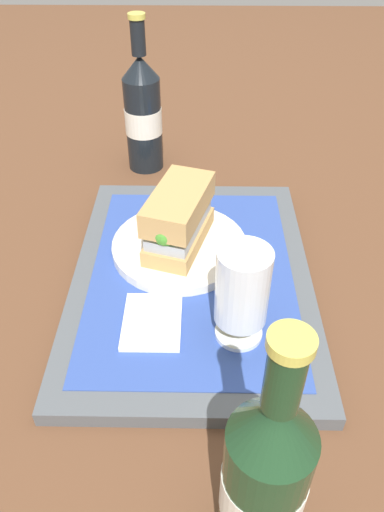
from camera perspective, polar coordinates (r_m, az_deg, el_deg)
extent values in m
plane|color=brown|center=(0.69, 0.00, -3.20)|extent=(3.00, 3.00, 0.00)
cube|color=#4C5156|center=(0.68, 0.00, -2.58)|extent=(0.44, 0.32, 0.02)
cube|color=#2D4793|center=(0.67, 0.00, -1.92)|extent=(0.38, 0.27, 0.00)
cylinder|color=silver|center=(0.70, -1.45, 1.11)|extent=(0.19, 0.19, 0.01)
cube|color=tan|center=(0.69, -1.48, 2.34)|extent=(0.14, 0.10, 0.02)
cube|color=#9EA3A8|center=(0.68, -1.51, 3.67)|extent=(0.13, 0.09, 0.02)
cube|color=silver|center=(0.67, -1.52, 4.49)|extent=(0.12, 0.08, 0.01)
sphere|color=#47932D|center=(0.63, -3.05, 2.67)|extent=(0.04, 0.04, 0.04)
cube|color=tan|center=(0.66, -1.56, 6.05)|extent=(0.14, 0.10, 0.04)
cylinder|color=silver|center=(0.59, 5.36, -8.72)|extent=(0.06, 0.06, 0.01)
cylinder|color=silver|center=(0.58, 5.45, -7.75)|extent=(0.01, 0.01, 0.02)
cylinder|color=silver|center=(0.54, 5.83, -3.52)|extent=(0.06, 0.06, 0.09)
cylinder|color=gold|center=(0.55, 5.74, -4.62)|extent=(0.06, 0.06, 0.07)
cylinder|color=white|center=(0.53, 6.00, -1.68)|extent=(0.05, 0.05, 0.01)
cube|color=white|center=(0.61, -4.60, -7.51)|extent=(0.09, 0.07, 0.01)
cylinder|color=#19381E|center=(0.43, 7.99, -25.44)|extent=(0.06, 0.06, 0.17)
cylinder|color=silver|center=(0.42, 8.10, -24.98)|extent=(0.07, 0.07, 0.05)
cone|color=#19381E|center=(0.34, 9.60, -18.27)|extent=(0.06, 0.06, 0.04)
cylinder|color=#19381E|center=(0.30, 10.58, -13.60)|extent=(0.02, 0.02, 0.05)
cylinder|color=#BFB74C|center=(0.28, 11.36, -9.72)|extent=(0.03, 0.03, 0.01)
cylinder|color=black|center=(0.91, -5.56, 14.78)|extent=(0.06, 0.06, 0.17)
cylinder|color=silver|center=(0.91, -5.60, 15.25)|extent=(0.07, 0.07, 0.05)
cone|color=black|center=(0.88, -6.01, 20.79)|extent=(0.06, 0.06, 0.04)
cylinder|color=black|center=(0.86, -6.23, 23.71)|extent=(0.02, 0.02, 0.05)
cylinder|color=#BFB74C|center=(0.85, -6.40, 25.74)|extent=(0.03, 0.03, 0.01)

